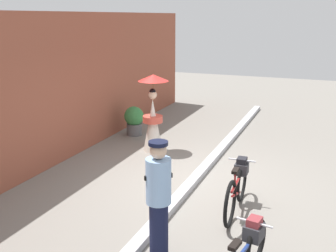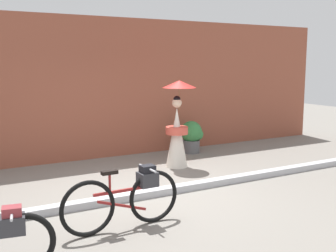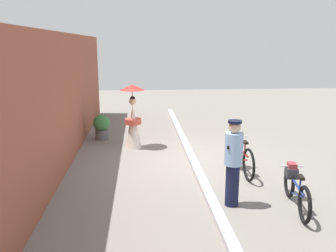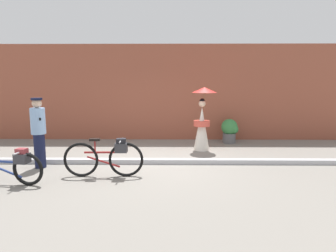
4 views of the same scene
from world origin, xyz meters
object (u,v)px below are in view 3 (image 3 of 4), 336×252
bicycle_near_officer (295,187)px  person_officer (233,161)px  person_with_parasol (133,117)px  potted_plant_by_door (102,126)px  bicycle_far_side (241,155)px

bicycle_near_officer → person_officer: bearing=82.8°
person_officer → person_with_parasol: (4.10, 1.96, 0.02)m
bicycle_near_officer → potted_plant_by_door: bearing=38.4°
person_officer → bicycle_near_officer: bearing=-97.2°
bicycle_far_side → person_officer: bearing=158.8°
person_officer → person_with_parasol: bearing=25.5°
person_officer → potted_plant_by_door: (5.14, 3.00, -0.46)m
person_officer → person_with_parasol: person_with_parasol is taller
bicycle_near_officer → person_officer: size_ratio=1.04×
bicycle_far_side → person_officer: (-1.76, 0.68, 0.46)m
potted_plant_by_door → person_officer: bearing=-149.7°
bicycle_near_officer → person_with_parasol: 5.32m
bicycle_far_side → person_officer: person_officer is taller
person_officer → person_with_parasol: size_ratio=0.89×
person_officer → potted_plant_by_door: person_officer is taller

